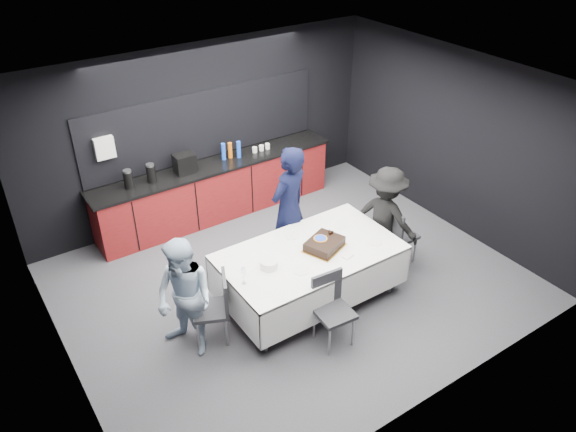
# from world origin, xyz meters

# --- Properties ---
(ground) EXTENTS (6.00, 6.00, 0.00)m
(ground) POSITION_xyz_m (0.00, 0.00, 0.00)
(ground) COLOR #46464B
(ground) RESTS_ON ground
(room_shell) EXTENTS (6.04, 5.04, 2.82)m
(room_shell) POSITION_xyz_m (0.00, 0.00, 1.86)
(room_shell) COLOR white
(room_shell) RESTS_ON ground
(kitchenette) EXTENTS (4.10, 0.64, 2.05)m
(kitchenette) POSITION_xyz_m (-0.02, 2.22, 0.54)
(kitchenette) COLOR maroon
(kitchenette) RESTS_ON ground
(party_table) EXTENTS (2.32, 1.32, 0.78)m
(party_table) POSITION_xyz_m (0.00, -0.40, 0.64)
(party_table) COLOR #99999E
(party_table) RESTS_ON ground
(cake_assembly) EXTENTS (0.61, 0.56, 0.16)m
(cake_assembly) POSITION_xyz_m (0.19, -0.45, 0.84)
(cake_assembly) COLOR gold
(cake_assembly) RESTS_ON party_table
(plate_stack) EXTENTS (0.22, 0.22, 0.10)m
(plate_stack) POSITION_xyz_m (-0.62, -0.40, 0.83)
(plate_stack) COLOR white
(plate_stack) RESTS_ON party_table
(loose_plate_near) EXTENTS (0.21, 0.21, 0.01)m
(loose_plate_near) POSITION_xyz_m (-0.32, -0.67, 0.78)
(loose_plate_near) COLOR white
(loose_plate_near) RESTS_ON party_table
(loose_plate_right_a) EXTENTS (0.20, 0.20, 0.01)m
(loose_plate_right_a) POSITION_xyz_m (0.70, -0.16, 0.78)
(loose_plate_right_a) COLOR white
(loose_plate_right_a) RESTS_ON party_table
(loose_plate_right_b) EXTENTS (0.20, 0.20, 0.01)m
(loose_plate_right_b) POSITION_xyz_m (0.83, -0.71, 0.78)
(loose_plate_right_b) COLOR white
(loose_plate_right_b) RESTS_ON party_table
(loose_plate_far) EXTENTS (0.19, 0.19, 0.01)m
(loose_plate_far) POSITION_xyz_m (-0.00, 0.01, 0.78)
(loose_plate_far) COLOR white
(loose_plate_far) RESTS_ON party_table
(fork_pile) EXTENTS (0.16, 0.12, 0.02)m
(fork_pile) POSITION_xyz_m (0.33, -0.77, 0.79)
(fork_pile) COLOR white
(fork_pile) RESTS_ON party_table
(champagne_flute) EXTENTS (0.06, 0.06, 0.22)m
(champagne_flute) POSITION_xyz_m (-1.03, -0.49, 0.94)
(champagne_flute) COLOR white
(champagne_flute) RESTS_ON party_table
(chair_left) EXTENTS (0.56, 0.56, 0.92)m
(chair_left) POSITION_xyz_m (-1.35, -0.38, 0.53)
(chair_left) COLOR #292A2E
(chair_left) RESTS_ON ground
(chair_right) EXTENTS (0.43, 0.43, 0.92)m
(chair_right) POSITION_xyz_m (1.50, -0.44, 0.53)
(chair_right) COLOR #292A2E
(chair_right) RESTS_ON ground
(chair_near) EXTENTS (0.45, 0.45, 0.92)m
(chair_near) POSITION_xyz_m (-0.22, -1.14, 0.53)
(chair_near) COLOR #292A2E
(chair_near) RESTS_ON ground
(person_center) EXTENTS (0.78, 0.64, 1.86)m
(person_center) POSITION_xyz_m (0.22, 0.41, 0.93)
(person_center) COLOR black
(person_center) RESTS_ON ground
(person_left) EXTENTS (0.82, 0.91, 1.54)m
(person_left) POSITION_xyz_m (-1.73, -0.35, 0.77)
(person_left) COLOR #A9BED4
(person_left) RESTS_ON ground
(person_right) EXTENTS (0.86, 1.12, 1.53)m
(person_right) POSITION_xyz_m (1.37, -0.32, 0.77)
(person_right) COLOR black
(person_right) RESTS_ON ground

